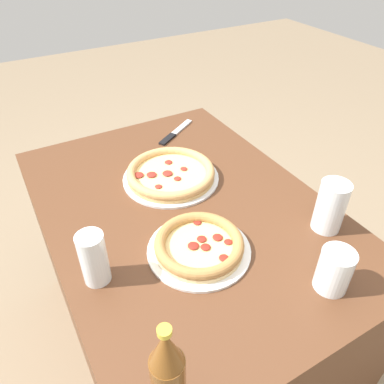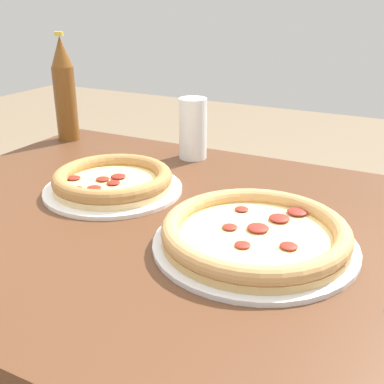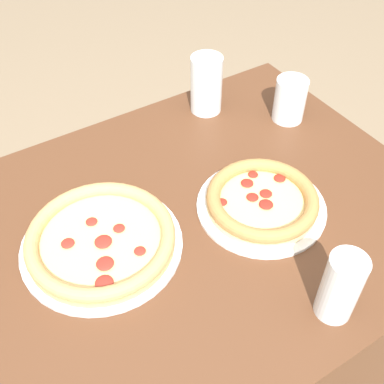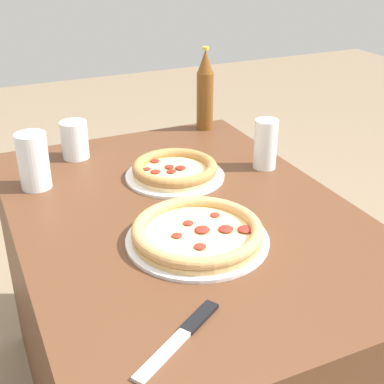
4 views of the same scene
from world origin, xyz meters
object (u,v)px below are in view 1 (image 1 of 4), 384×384
pizza_pepperoni (199,246)px  glass_cola (94,261)px  pizza_veggie (171,174)px  glass_iced_tea (334,271)px  knife (175,133)px  glass_water (330,209)px  beer_bottle (168,381)px

pizza_pepperoni → glass_cola: 0.27m
pizza_veggie → glass_iced_tea: 0.59m
pizza_pepperoni → pizza_veggie: bearing=165.7°
pizza_veggie → knife: (-0.26, 0.15, -0.02)m
pizza_pepperoni → glass_water: bearing=75.2°
glass_water → glass_iced_tea: size_ratio=1.35×
pizza_pepperoni → knife: pizza_pepperoni is taller
glass_water → glass_iced_tea: (0.16, -0.14, -0.02)m
pizza_veggie → beer_bottle: (0.65, -0.33, 0.11)m
pizza_veggie → beer_bottle: beer_bottle is taller
pizza_pepperoni → knife: (-0.59, 0.24, -0.02)m
glass_iced_tea → beer_bottle: bearing=-81.2°
pizza_veggie → beer_bottle: size_ratio=1.15×
glass_iced_tea → knife: (-0.84, 0.02, -0.05)m
pizza_pepperoni → knife: bearing=158.3°
pizza_pepperoni → beer_bottle: 0.42m
glass_water → beer_bottle: (0.23, -0.60, 0.06)m
glass_iced_tea → glass_cola: 0.56m
glass_cola → beer_bottle: (0.36, 0.01, 0.07)m
pizza_veggie → pizza_pepperoni: bearing=-14.3°
pizza_veggie → pizza_pepperoni: size_ratio=1.16×
pizza_pepperoni → beer_bottle: beer_bottle is taller
glass_water → beer_bottle: 0.64m
glass_water → beer_bottle: beer_bottle is taller
pizza_veggie → glass_cola: bearing=-50.4°
knife → glass_cola: bearing=-42.1°
glass_iced_tea → knife: size_ratio=0.55×
pizza_pepperoni → glass_water: size_ratio=1.81×
glass_water → knife: (-0.68, -0.12, -0.06)m
knife → pizza_pepperoni: bearing=-21.7°
pizza_pepperoni → glass_iced_tea: (0.25, 0.21, 0.03)m
glass_water → pizza_veggie: bearing=-147.0°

